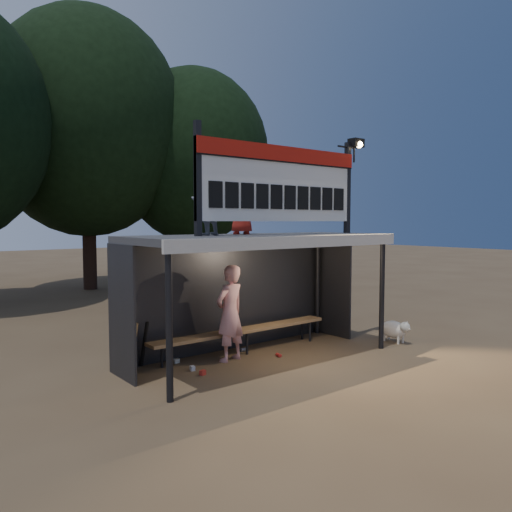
# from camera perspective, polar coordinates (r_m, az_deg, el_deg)

# --- Properties ---
(ground) EXTENTS (80.00, 80.00, 0.00)m
(ground) POSITION_cam_1_polar(r_m,az_deg,el_deg) (9.49, 0.57, -11.70)
(ground) COLOR #4F3C27
(ground) RESTS_ON ground
(player) EXTENTS (0.72, 0.55, 1.77)m
(player) POSITION_cam_1_polar(r_m,az_deg,el_deg) (9.22, -3.00, -6.53)
(player) COLOR white
(player) RESTS_ON ground
(child_a) EXTENTS (0.69, 0.62, 1.19)m
(child_a) POSITION_cam_1_polar(r_m,az_deg,el_deg) (8.65, -5.98, 6.26)
(child_a) COLOR slate
(child_a) RESTS_ON dugout_shelter
(child_b) EXTENTS (0.61, 0.51, 1.08)m
(child_b) POSITION_cam_1_polar(r_m,az_deg,el_deg) (9.50, -1.67, 5.73)
(child_b) COLOR maroon
(child_b) RESTS_ON dugout_shelter
(dugout_shelter) EXTENTS (5.10, 2.08, 2.32)m
(dugout_shelter) POSITION_cam_1_polar(r_m,az_deg,el_deg) (9.36, -0.36, -0.44)
(dugout_shelter) COLOR #38383A
(dugout_shelter) RESTS_ON ground
(scoreboard_assembly) EXTENTS (4.10, 0.27, 1.99)m
(scoreboard_assembly) POSITION_cam_1_polar(r_m,az_deg,el_deg) (9.52, 3.25, 8.54)
(scoreboard_assembly) COLOR black
(scoreboard_assembly) RESTS_ON dugout_shelter
(bench) EXTENTS (4.00, 0.35, 0.48)m
(bench) POSITION_cam_1_polar(r_m,az_deg,el_deg) (9.81, -1.48, -8.58)
(bench) COLOR #987247
(bench) RESTS_ON ground
(tree_mid) EXTENTS (7.22, 7.22, 10.36)m
(tree_mid) POSITION_cam_1_polar(r_m,az_deg,el_deg) (20.11, -18.79, 14.09)
(tree_mid) COLOR black
(tree_mid) RESTS_ON ground
(tree_right) EXTENTS (6.08, 6.08, 8.72)m
(tree_right) POSITION_cam_1_polar(r_m,az_deg,el_deg) (20.79, -7.12, 11.21)
(tree_right) COLOR black
(tree_right) RESTS_ON ground
(dog) EXTENTS (0.36, 0.81, 0.49)m
(dog) POSITION_cam_1_polar(r_m,az_deg,el_deg) (11.09, 15.60, -8.07)
(dog) COLOR white
(dog) RESTS_ON ground
(bats) EXTENTS (0.47, 0.32, 0.84)m
(bats) POSITION_cam_1_polar(r_m,az_deg,el_deg) (8.96, -13.83, -9.94)
(bats) COLOR #987847
(bats) RESTS_ON ground
(litter) EXTENTS (1.82, 0.98, 0.08)m
(litter) POSITION_cam_1_polar(r_m,az_deg,el_deg) (9.26, -4.26, -11.88)
(litter) COLOR #B2281E
(litter) RESTS_ON ground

